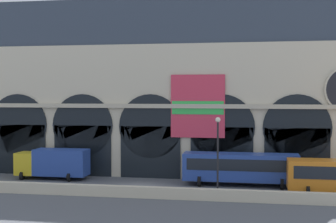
% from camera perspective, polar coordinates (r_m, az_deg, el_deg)
% --- Properties ---
extents(ground_plane, '(200.00, 200.00, 0.00)m').
position_cam_1_polar(ground_plane, '(46.99, -3.38, -8.78)').
color(ground_plane, '#54565B').
extents(quay_parapet_wall, '(90.00, 0.70, 0.96)m').
position_cam_1_polar(quay_parapet_wall, '(42.46, -4.88, -9.31)').
color(quay_parapet_wall, beige).
rests_on(quay_parapet_wall, ground).
extents(station_building, '(46.27, 6.06, 19.04)m').
position_cam_1_polar(station_building, '(53.77, -1.40, 2.50)').
color(station_building, beige).
rests_on(station_building, ground).
extents(box_truck_midwest, '(7.50, 2.91, 3.12)m').
position_cam_1_polar(box_truck_midwest, '(52.18, -13.28, -5.85)').
color(box_truck_midwest, gold).
rests_on(box_truck_midwest, ground).
extents(bus_mideast, '(11.00, 3.25, 3.10)m').
position_cam_1_polar(bus_mideast, '(47.72, 8.47, -6.46)').
color(bus_mideast, '#28479E').
rests_on(bus_mideast, ground).
extents(street_lamp_quayside, '(0.44, 0.44, 6.90)m').
position_cam_1_polar(street_lamp_quayside, '(41.33, 5.84, -4.11)').
color(street_lamp_quayside, black).
rests_on(street_lamp_quayside, ground).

